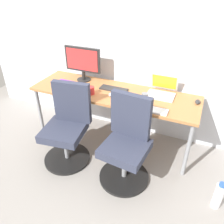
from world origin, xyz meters
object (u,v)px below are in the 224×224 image
at_px(water_bottle_on_floor, 218,196).
at_px(desktop_monitor, 83,62).
at_px(office_chair_left, 67,128).
at_px(open_laptop, 162,90).
at_px(coffee_mug, 91,90).
at_px(office_chair_right, 127,144).

xyz_separation_m(water_bottle_on_floor, desktop_monitor, (-1.80, 0.71, 0.82)).
distance_m(office_chair_left, open_laptop, 1.17).
bearing_deg(water_bottle_on_floor, office_chair_left, 178.55).
relative_size(office_chair_left, water_bottle_on_floor, 3.03).
bearing_deg(desktop_monitor, coffee_mug, -49.13).
height_order(water_bottle_on_floor, open_laptop, open_laptop).
bearing_deg(office_chair_left, office_chair_right, 0.03).
bearing_deg(open_laptop, coffee_mug, -156.54).
relative_size(office_chair_left, open_laptop, 3.03).
distance_m(office_chair_right, open_laptop, 0.78).
bearing_deg(office_chair_left, coffee_mug, 68.90).
bearing_deg(desktop_monitor, water_bottle_on_floor, -21.56).
height_order(office_chair_left, desktop_monitor, desktop_monitor).
bearing_deg(desktop_monitor, office_chair_right, -37.98).
xyz_separation_m(office_chair_right, coffee_mug, (-0.58, 0.35, 0.34)).
bearing_deg(coffee_mug, office_chair_left, -111.10).
bearing_deg(coffee_mug, office_chair_right, -31.10).
xyz_separation_m(desktop_monitor, coffee_mug, (0.27, -0.32, -0.20)).
height_order(office_chair_left, water_bottle_on_floor, office_chair_left).
bearing_deg(office_chair_right, office_chair_left, -179.97).
relative_size(water_bottle_on_floor, coffee_mug, 3.37).
height_order(office_chair_left, office_chair_right, same).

